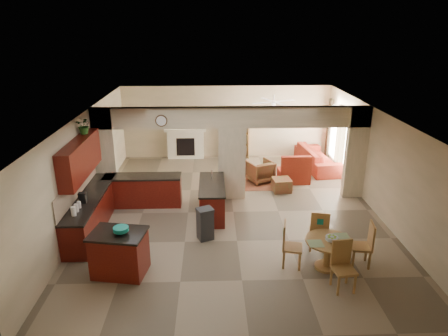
{
  "coord_description": "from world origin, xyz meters",
  "views": [
    {
      "loc": [
        -0.61,
        -10.17,
        5.05
      ],
      "look_at": [
        -0.26,
        0.3,
        1.22
      ],
      "focal_mm": 32.0,
      "sensor_mm": 36.0,
      "label": 1
    }
  ],
  "objects_px": {
    "armchair": "(260,171)",
    "sofa": "(318,158)",
    "dining_table": "(328,249)",
    "kitchen_island": "(120,253)"
  },
  "relations": [
    {
      "from": "armchair",
      "to": "sofa",
      "type": "bearing_deg",
      "value": -174.91
    },
    {
      "from": "dining_table",
      "to": "armchair",
      "type": "height_order",
      "value": "armchair"
    },
    {
      "from": "sofa",
      "to": "armchair",
      "type": "bearing_deg",
      "value": 113.31
    },
    {
      "from": "dining_table",
      "to": "sofa",
      "type": "xyz_separation_m",
      "value": [
        1.42,
        6.37,
        -0.1
      ]
    },
    {
      "from": "dining_table",
      "to": "kitchen_island",
      "type": "bearing_deg",
      "value": -179.5
    },
    {
      "from": "dining_table",
      "to": "sofa",
      "type": "relative_size",
      "value": 0.4
    },
    {
      "from": "kitchen_island",
      "to": "sofa",
      "type": "relative_size",
      "value": 0.49
    },
    {
      "from": "sofa",
      "to": "armchair",
      "type": "distance_m",
      "value": 2.61
    },
    {
      "from": "kitchen_island",
      "to": "armchair",
      "type": "bearing_deg",
      "value": 64.84
    },
    {
      "from": "sofa",
      "to": "dining_table",
      "type": "bearing_deg",
      "value": 161.38
    }
  ]
}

